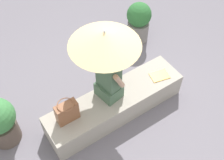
{
  "coord_description": "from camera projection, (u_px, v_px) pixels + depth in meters",
  "views": [
    {
      "loc": [
        1.44,
        2.07,
        3.83
      ],
      "look_at": [
        0.03,
        -0.04,
        0.76
      ],
      "focal_mm": 46.82,
      "sensor_mm": 36.0,
      "label": 1
    }
  ],
  "objects": [
    {
      "name": "parasol",
      "position": [
        105.0,
        39.0,
        3.49
      ],
      "size": [
        0.92,
        0.92,
        1.18
      ],
      "color": "#B7B7BC",
      "rests_on": "stone_bench"
    },
    {
      "name": "person_seated",
      "position": [
        109.0,
        77.0,
        3.97
      ],
      "size": [
        0.33,
        0.5,
        0.9
      ],
      "color": "#47664C",
      "rests_on": "stone_bench"
    },
    {
      "name": "ground_plane",
      "position": [
        115.0,
        112.0,
        4.56
      ],
      "size": [
        14.0,
        14.0,
        0.0
      ],
      "primitive_type": "plane",
      "color": "slate"
    },
    {
      "name": "magazine",
      "position": [
        160.0,
        76.0,
        4.49
      ],
      "size": [
        0.32,
        0.26,
        0.01
      ],
      "primitive_type": "cube",
      "rotation": [
        0.0,
        0.0,
        -0.23
      ],
      "color": "gold",
      "rests_on": "stone_bench"
    },
    {
      "name": "planter_near",
      "position": [
        139.0,
        22.0,
        5.31
      ],
      "size": [
        0.45,
        0.45,
        0.8
      ],
      "color": "gray",
      "rests_on": "ground"
    },
    {
      "name": "stone_bench",
      "position": [
        115.0,
        104.0,
        4.4
      ],
      "size": [
        2.17,
        0.55,
        0.41
      ],
      "primitive_type": "cube",
      "color": "#A8A093",
      "rests_on": "ground"
    },
    {
      "name": "handbag_black",
      "position": [
        67.0,
        112.0,
        3.87
      ],
      "size": [
        0.31,
        0.23,
        0.34
      ],
      "color": "brown",
      "rests_on": "stone_bench"
    }
  ]
}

